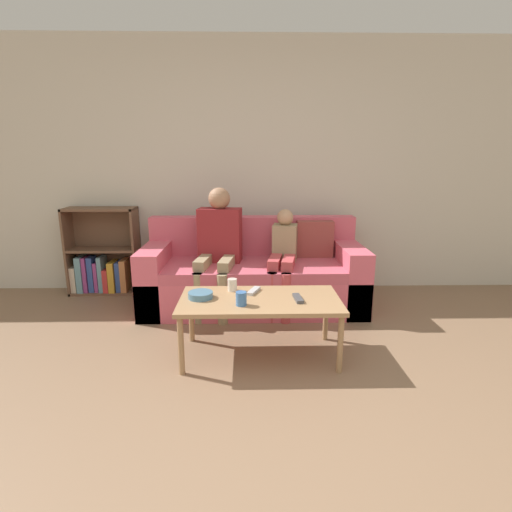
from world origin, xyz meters
name	(u,v)px	position (x,y,z in m)	size (l,w,h in m)	color
ground_plane	(261,485)	(0.00, 0.00, 0.00)	(22.00, 22.00, 0.00)	#84664C
wall_back	(252,169)	(0.00, 2.84, 1.30)	(12.00, 0.06, 2.60)	beige
couch	(254,276)	(0.01, 2.25, 0.29)	(2.07, 0.86, 0.83)	#DB5B70
bookshelf	(103,261)	(-1.59, 2.68, 0.34)	(0.72, 0.28, 0.91)	brown
coffee_table	(260,304)	(0.03, 1.20, 0.40)	(1.14, 0.58, 0.44)	#A87F56
person_adult	(218,240)	(-0.32, 2.17, 0.67)	(0.43, 0.65, 1.15)	#9E8966
person_child	(283,255)	(0.28, 2.12, 0.54)	(0.33, 0.63, 0.94)	#C6474C
cup_near	(232,285)	(-0.17, 1.38, 0.49)	(0.07, 0.07, 0.09)	silver
cup_far	(241,299)	(-0.10, 1.07, 0.49)	(0.07, 0.07, 0.09)	#3D70B2
tv_remote_0	(298,298)	(0.30, 1.17, 0.45)	(0.06, 0.17, 0.02)	#47474C
tv_remote_1	(254,291)	(-0.01, 1.34, 0.45)	(0.11, 0.18, 0.02)	#B7B7BC
snack_bowl	(201,295)	(-0.39, 1.22, 0.46)	(0.18, 0.18, 0.05)	teal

